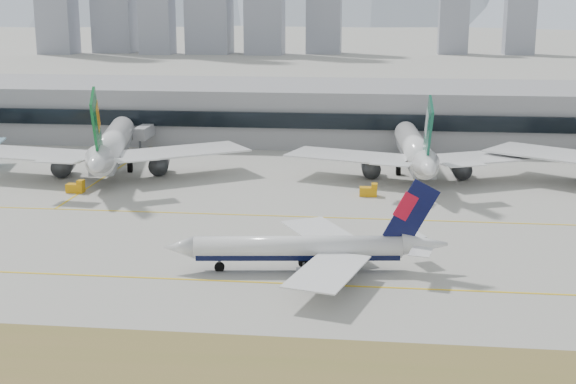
# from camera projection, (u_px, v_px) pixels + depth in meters

# --- Properties ---
(ground) EXTENTS (3000.00, 3000.00, 0.00)m
(ground) POSITION_uv_depth(u_px,v_px,m) (264.00, 271.00, 116.73)
(ground) COLOR #AAA89F
(ground) RESTS_ON ground
(taxiing_airliner) EXTENTS (41.37, 35.72, 13.90)m
(taxiing_airliner) POSITION_uv_depth(u_px,v_px,m) (308.00, 249.00, 115.93)
(taxiing_airliner) COLOR white
(taxiing_airliner) RESTS_ON ground
(widebody_eva) EXTENTS (61.22, 60.86, 22.32)m
(widebody_eva) POSITION_uv_depth(u_px,v_px,m) (111.00, 147.00, 180.03)
(widebody_eva) COLOR white
(widebody_eva) RESTS_ON ground
(widebody_cathay) EXTENTS (58.34, 57.20, 20.84)m
(widebody_cathay) POSITION_uv_depth(u_px,v_px,m) (415.00, 151.00, 177.39)
(widebody_cathay) COLOR white
(widebody_cathay) RESTS_ON ground
(terminal) EXTENTS (280.00, 43.10, 15.00)m
(terminal) POSITION_uv_depth(u_px,v_px,m) (322.00, 111.00, 225.78)
(terminal) COLOR gray
(terminal) RESTS_ON ground
(gse_c) EXTENTS (3.55, 2.00, 2.60)m
(gse_c) POSITION_uv_depth(u_px,v_px,m) (369.00, 191.00, 160.32)
(gse_c) COLOR orange
(gse_c) RESTS_ON ground
(gse_b) EXTENTS (3.55, 2.00, 2.60)m
(gse_b) POSITION_uv_depth(u_px,v_px,m) (76.00, 187.00, 163.25)
(gse_b) COLOR orange
(gse_b) RESTS_ON ground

